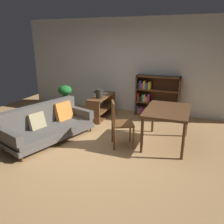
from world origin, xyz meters
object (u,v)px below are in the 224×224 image
fabric_couch (47,125)px  bookshelf (154,96)px  dining_table (167,113)px  dining_chair_near (119,121)px  desk_speaker (99,94)px  potted_floor_plant (65,96)px  media_console (102,107)px  open_laptop (102,93)px

fabric_couch → bookshelf: bookshelf is taller
bookshelf → dining_table: bearing=-72.0°
dining_chair_near → fabric_couch: bearing=-171.9°
desk_speaker → dining_table: 2.07m
potted_floor_plant → dining_chair_near: (2.02, -1.25, -0.05)m
fabric_couch → bookshelf: 3.11m
media_console → bookshelf: bearing=28.3°
media_console → dining_table: 2.25m
potted_floor_plant → open_laptop: bearing=31.5°
dining_table → potted_floor_plant: bearing=164.4°
potted_floor_plant → dining_table: potted_floor_plant is taller
open_laptop → desk_speaker: desk_speaker is taller
dining_table → bookshelf: 1.92m
potted_floor_plant → media_console: bearing=16.6°
open_laptop → dining_table: 2.43m
dining_table → bookshelf: bearing=108.0°
desk_speaker → fabric_couch: bearing=-110.7°
bookshelf → open_laptop: bearing=-161.8°
desk_speaker → dining_chair_near: dining_chair_near is taller
fabric_couch → desk_speaker: 1.67m
dining_table → dining_chair_near: bearing=-153.8°
fabric_couch → open_laptop: 2.08m
potted_floor_plant → dining_table: bearing=-15.6°
potted_floor_plant → bookshelf: 2.52m
open_laptop → bookshelf: bearing=18.2°
open_laptop → dining_chair_near: dining_chair_near is taller
dining_table → fabric_couch: bearing=-165.0°
open_laptop → desk_speaker: 0.52m
potted_floor_plant → dining_table: size_ratio=0.74×
open_laptop → dining_chair_near: 2.12m
media_console → desk_speaker: size_ratio=5.06×
media_console → dining_chair_near: size_ratio=1.25×
media_console → bookshelf: 1.54m
media_console → potted_floor_plant: (-0.98, -0.29, 0.29)m
fabric_couch → open_laptop: size_ratio=5.21×
potted_floor_plant → dining_chair_near: bearing=-31.6°
potted_floor_plant → dining_table: (2.90, -0.81, 0.09)m
potted_floor_plant → dining_chair_near: size_ratio=0.94×
bookshelf → media_console: bearing=-151.7°
media_console → dining_table: bearing=-29.8°
media_console → dining_table: (1.93, -1.10, 0.39)m
media_console → desk_speaker: desk_speaker is taller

